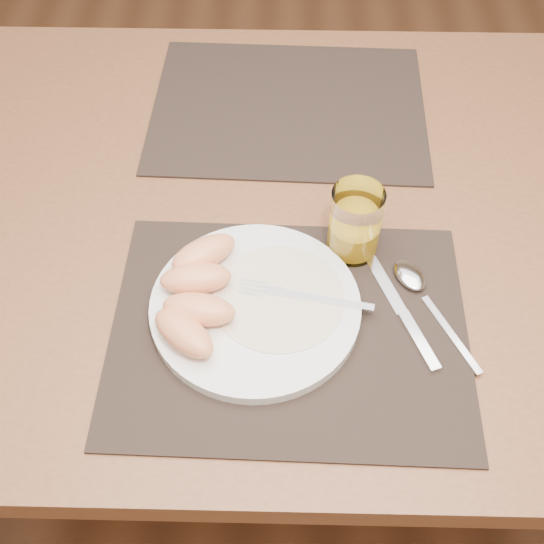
{
  "coord_description": "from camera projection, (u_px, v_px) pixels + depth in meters",
  "views": [
    {
      "loc": [
        -0.02,
        -0.69,
        1.48
      ],
      "look_at": [
        -0.03,
        -0.14,
        0.77
      ],
      "focal_mm": 45.0,
      "sensor_mm": 36.0,
      "label": 1
    }
  ],
  "objects": [
    {
      "name": "table",
      "position": [
        292.0,
        241.0,
        1.07
      ],
      "size": [
        1.4,
        0.9,
        0.75
      ],
      "color": "brown",
      "rests_on": "ground"
    },
    {
      "name": "fork",
      "position": [
        294.0,
        295.0,
        0.87
      ],
      "size": [
        0.17,
        0.05,
        0.0
      ],
      "color": "silver",
      "rests_on": "plate"
    },
    {
      "name": "placemat_far",
      "position": [
        289.0,
        108.0,
        1.13
      ],
      "size": [
        0.46,
        0.36,
        0.0
      ],
      "primitive_type": "cube",
      "rotation": [
        0.0,
        0.0,
        -0.03
      ],
      "color": "black",
      "rests_on": "table"
    },
    {
      "name": "ground",
      "position": [
        286.0,
        427.0,
        1.59
      ],
      "size": [
        5.0,
        5.0,
        0.0
      ],
      "primitive_type": "plane",
      "color": "brown",
      "rests_on": "ground"
    },
    {
      "name": "plate_dressing",
      "position": [
        279.0,
        297.0,
        0.87
      ],
      "size": [
        0.17,
        0.17,
        0.0
      ],
      "color": "white",
      "rests_on": "plate"
    },
    {
      "name": "knife",
      "position": [
        402.0,
        313.0,
        0.87
      ],
      "size": [
        0.09,
        0.21,
        0.01
      ],
      "color": "silver",
      "rests_on": "placemat_near"
    },
    {
      "name": "spoon",
      "position": [
        416.0,
        283.0,
        0.9
      ],
      "size": [
        0.1,
        0.18,
        0.01
      ],
      "color": "silver",
      "rests_on": "placemat_near"
    },
    {
      "name": "plate",
      "position": [
        255.0,
        307.0,
        0.87
      ],
      "size": [
        0.27,
        0.27,
        0.02
      ],
      "primitive_type": "cylinder",
      "color": "white",
      "rests_on": "placemat_near"
    },
    {
      "name": "juice_glass",
      "position": [
        355.0,
        225.0,
        0.91
      ],
      "size": [
        0.07,
        0.07,
        0.11
      ],
      "color": "white",
      "rests_on": "placemat_near"
    },
    {
      "name": "grapefruit_wedges",
      "position": [
        196.0,
        293.0,
        0.85
      ],
      "size": [
        0.11,
        0.21,
        0.04
      ],
      "color": "#F49963",
      "rests_on": "plate"
    },
    {
      "name": "placemat_near",
      "position": [
        289.0,
        329.0,
        0.86
      ],
      "size": [
        0.46,
        0.36,
        0.0
      ],
      "primitive_type": "cube",
      "rotation": [
        0.0,
        0.0,
        -0.02
      ],
      "color": "black",
      "rests_on": "table"
    }
  ]
}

